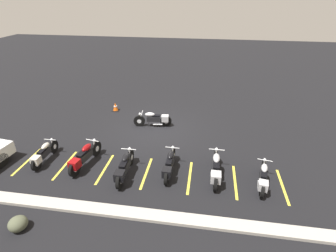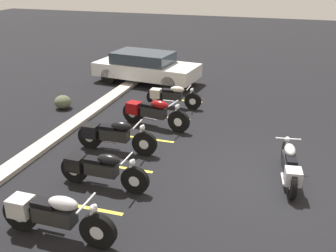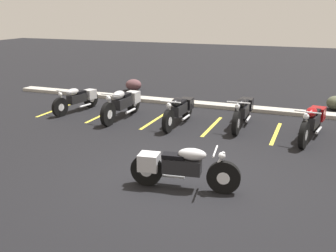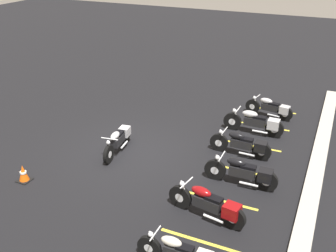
{
  "view_description": "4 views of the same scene",
  "coord_description": "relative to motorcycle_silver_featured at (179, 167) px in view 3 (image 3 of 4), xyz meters",
  "views": [
    {
      "loc": [
        -2.59,
        12.31,
        6.8
      ],
      "look_at": [
        -0.84,
        0.97,
        0.79
      ],
      "focal_mm": 28.0,
      "sensor_mm": 36.0,
      "label": 1
    },
    {
      "loc": [
        -8.22,
        -0.1,
        4.7
      ],
      "look_at": [
        0.74,
        2.7,
        0.79
      ],
      "focal_mm": 42.0,
      "sensor_mm": 36.0,
      "label": 2
    },
    {
      "loc": [
        2.44,
        -6.84,
        3.3
      ],
      "look_at": [
        -0.73,
        1.23,
        0.69
      ],
      "focal_mm": 42.0,
      "sensor_mm": 36.0,
      "label": 3
    },
    {
      "loc": [
        10.46,
        6.18,
        6.78
      ],
      "look_at": [
        -0.91,
        1.03,
        0.8
      ],
      "focal_mm": 42.0,
      "sensor_mm": 36.0,
      "label": 4
    }
  ],
  "objects": [
    {
      "name": "concrete_curb",
      "position": [
        -0.13,
        6.48,
        -0.38
      ],
      "size": [
        18.0,
        0.5,
        0.12
      ],
      "primitive_type": "cube",
      "color": "#A8A399",
      "rests_on": "ground"
    },
    {
      "name": "landscape_rock_1",
      "position": [
        2.86,
        7.62,
        -0.21
      ],
      "size": [
        0.78,
        0.78,
        0.47
      ],
      "primitive_type": "ellipsoid",
      "rotation": [
        0.0,
        0.0,
        1.09
      ],
      "color": "#505540",
      "rests_on": "ground"
    },
    {
      "name": "landscape_rock_0",
      "position": [
        -4.92,
        8.04,
        -0.21
      ],
      "size": [
        0.77,
        0.71,
        0.47
      ],
      "primitive_type": "ellipsoid",
      "rotation": [
        0.0,
        0.0,
        0.23
      ],
      "color": "brown",
      "rests_on": "ground"
    },
    {
      "name": "stall_line_4",
      "position": [
        1.32,
        4.19,
        -0.44
      ],
      "size": [
        0.1,
        2.1,
        0.0
      ],
      "primitive_type": "cube",
      "color": "gold",
      "rests_on": "ground"
    },
    {
      "name": "ground",
      "position": [
        -0.13,
        0.39,
        -0.44
      ],
      "size": [
        60.0,
        60.0,
        0.0
      ],
      "primitive_type": "plane",
      "color": "black"
    },
    {
      "name": "stall_line_0",
      "position": [
        -5.92,
        4.19,
        -0.44
      ],
      "size": [
        0.1,
        2.1,
        0.0
      ],
      "primitive_type": "cube",
      "color": "gold",
      "rests_on": "ground"
    },
    {
      "name": "stall_line_1",
      "position": [
        -4.11,
        4.19,
        -0.44
      ],
      "size": [
        0.1,
        2.1,
        0.0
      ],
      "primitive_type": "cube",
      "color": "gold",
      "rests_on": "ground"
    },
    {
      "name": "parked_bike_3",
      "position": [
        0.31,
        4.54,
        0.03
      ],
      "size": [
        0.63,
        2.24,
        0.88
      ],
      "rotation": [
        0.0,
        0.0,
        -1.56
      ],
      "color": "black",
      "rests_on": "ground"
    },
    {
      "name": "parked_bike_2",
      "position": [
        -1.44,
        4.06,
        0.01
      ],
      "size": [
        0.6,
        2.15,
        0.85
      ],
      "rotation": [
        0.0,
        0.0,
        -1.59
      ],
      "color": "black",
      "rests_on": "ground"
    },
    {
      "name": "parked_bike_0",
      "position": [
        -5.1,
        4.29,
        -0.01
      ],
      "size": [
        0.69,
        2.02,
        0.8
      ],
      "rotation": [
        0.0,
        0.0,
        -1.74
      ],
      "color": "black",
      "rests_on": "ground"
    },
    {
      "name": "parked_bike_1",
      "position": [
        -3.31,
        4.08,
        0.04
      ],
      "size": [
        0.65,
        2.32,
        0.91
      ],
      "rotation": [
        0.0,
        0.0,
        -1.58
      ],
      "color": "black",
      "rests_on": "ground"
    },
    {
      "name": "stall_line_3",
      "position": [
        -0.49,
        4.19,
        -0.44
      ],
      "size": [
        0.1,
        2.1,
        0.0
      ],
      "primitive_type": "cube",
      "color": "gold",
      "rests_on": "ground"
    },
    {
      "name": "motorcycle_silver_featured",
      "position": [
        0.0,
        0.0,
        0.0
      ],
      "size": [
        2.1,
        0.66,
        0.83
      ],
      "rotation": [
        0.0,
        0.0,
        0.13
      ],
      "color": "black",
      "rests_on": "ground"
    },
    {
      "name": "stall_line_2",
      "position": [
        -2.3,
        4.19,
        -0.44
      ],
      "size": [
        0.1,
        2.1,
        0.0
      ],
      "primitive_type": "cube",
      "color": "gold",
      "rests_on": "ground"
    },
    {
      "name": "parked_bike_4",
      "position": [
        2.23,
        4.11,
        0.04
      ],
      "size": [
        0.76,
        2.26,
        0.9
      ],
      "rotation": [
        0.0,
        0.0,
        -1.74
      ],
      "color": "black",
      "rests_on": "ground"
    }
  ]
}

